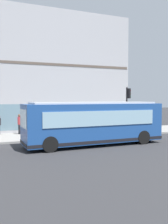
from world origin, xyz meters
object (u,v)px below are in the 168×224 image
at_px(pedestrian_near_hydrant, 19,123).
at_px(traffic_light_near_corner, 128,101).
at_px(fire_hydrant, 109,126).
at_px(city_bus_nearside, 94,123).
at_px(pedestrian_by_light_pole, 48,124).

bearing_deg(pedestrian_near_hydrant, traffic_light_near_corner, -110.06).
height_order(traffic_light_near_corner, fire_hydrant, traffic_light_near_corner).
bearing_deg(traffic_light_near_corner, city_bus_nearside, 123.68).
xyz_separation_m(pedestrian_by_light_pole, pedestrian_near_hydrant, (1.73, 2.16, 0.08)).
xyz_separation_m(fire_hydrant, pedestrian_near_hydrant, (0.30, 8.89, 0.68)).
height_order(city_bus_nearside, fire_hydrant, city_bus_nearside).
bearing_deg(pedestrian_by_light_pole, traffic_light_near_corner, -102.94).
relative_size(traffic_light_near_corner, pedestrian_by_light_pole, 2.51).
relative_size(traffic_light_near_corner, fire_hydrant, 5.66).
relative_size(city_bus_nearside, pedestrian_by_light_pole, 6.06).
relative_size(fire_hydrant, pedestrian_near_hydrant, 0.41).
distance_m(city_bus_nearside, pedestrian_near_hydrant, 7.85).
xyz_separation_m(city_bus_nearside, pedestrian_by_light_pole, (4.81, 2.17, -0.45)).
height_order(city_bus_nearside, traffic_light_near_corner, traffic_light_near_corner).
bearing_deg(city_bus_nearside, fire_hydrant, -36.16).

